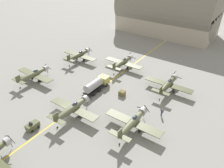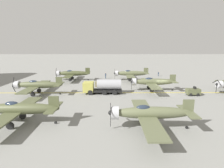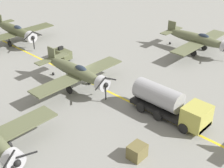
% 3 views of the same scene
% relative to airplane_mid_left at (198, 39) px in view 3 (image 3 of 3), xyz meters
% --- Properties ---
extents(ground_plane, '(400.00, 400.00, 0.00)m').
position_rel_airplane_mid_left_xyz_m(ground_plane, '(16.74, -6.61, -2.01)').
color(ground_plane, gray).
extents(taxiway_stripe, '(0.30, 160.00, 0.01)m').
position_rel_airplane_mid_left_xyz_m(taxiway_stripe, '(16.74, -6.61, -2.01)').
color(taxiway_stripe, yellow).
rests_on(taxiway_stripe, ground).
extents(airplane_mid_left, '(12.00, 9.98, 3.65)m').
position_rel_airplane_mid_left_xyz_m(airplane_mid_left, '(0.00, 0.00, 0.00)').
color(airplane_mid_left, '#5D6244').
rests_on(airplane_mid_left, ground).
extents(airplane_near_center, '(12.00, 9.98, 3.65)m').
position_rel_airplane_mid_left_xyz_m(airplane_near_center, '(15.71, -21.82, -0.00)').
color(airplane_near_center, '#4D5234').
rests_on(airplane_near_center, ground).
extents(airplane_mid_center, '(12.00, 9.98, 3.65)m').
position_rel_airplane_mid_left_xyz_m(airplane_mid_center, '(18.49, -4.59, -0.00)').
color(airplane_mid_center, '#5B6041').
rests_on(airplane_mid_center, ground).
extents(fuel_tanker, '(2.67, 8.00, 2.98)m').
position_rel_airplane_mid_left_xyz_m(fuel_tanker, '(16.24, 6.29, -0.50)').
color(fuel_tanker, black).
rests_on(fuel_tanker, ground).
extents(tow_tractor, '(1.57, 2.60, 1.79)m').
position_rel_airplane_mid_left_xyz_m(tow_tractor, '(14.73, -12.04, -1.22)').
color(tow_tractor, '#515638').
rests_on(tow_tractor, ground).
extents(supply_crate_by_tanker, '(1.48, 1.25, 1.21)m').
position_rel_airplane_mid_left_xyz_m(supply_crate_by_tanker, '(22.82, 7.75, -1.41)').
color(supply_crate_by_tanker, brown).
rests_on(supply_crate_by_tanker, ground).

